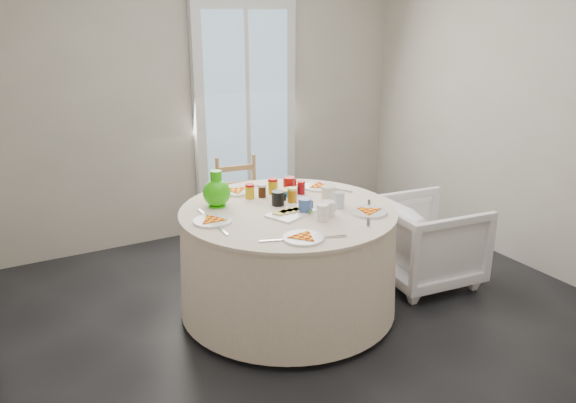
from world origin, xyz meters
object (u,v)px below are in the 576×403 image
wooden_chair (241,202)px  green_pitcher (216,188)px  table (288,261)px  armchair (427,234)px

wooden_chair → green_pitcher: size_ratio=3.50×
table → wooden_chair: bearing=82.8°
table → green_pitcher: bearing=143.5°
armchair → green_pitcher: bearing=81.3°
table → armchair: size_ratio=2.04×
armchair → green_pitcher: (-1.52, 0.40, 0.48)m
table → green_pitcher: green_pitcher is taller
table → wooden_chair: wooden_chair is taller
green_pitcher → armchair: bearing=-38.7°
wooden_chair → armchair: size_ratio=1.17×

